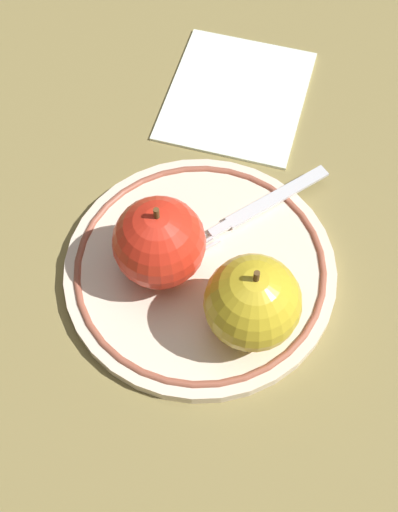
{
  "coord_description": "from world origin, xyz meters",
  "views": [
    {
      "loc": [
        0.27,
        0.11,
        0.54
      ],
      "look_at": [
        0.0,
        -0.02,
        0.03
      ],
      "focal_mm": 50.0,
      "sensor_mm": 36.0,
      "label": 1
    }
  ],
  "objects_px": {
    "plate": "(199,272)",
    "apple_red_whole": "(159,243)",
    "apple_second_whole": "(253,303)",
    "fork": "(243,216)",
    "napkin_folded": "(237,94)"
  },
  "relations": [
    {
      "from": "plate",
      "to": "apple_second_whole",
      "type": "bearing_deg",
      "value": 64.13
    },
    {
      "from": "fork",
      "to": "napkin_folded",
      "type": "bearing_deg",
      "value": -122.85
    },
    {
      "from": "fork",
      "to": "apple_red_whole",
      "type": "bearing_deg",
      "value": 2.02
    },
    {
      "from": "napkin_folded",
      "to": "apple_red_whole",
      "type": "bearing_deg",
      "value": 6.92
    },
    {
      "from": "apple_red_whole",
      "to": "apple_second_whole",
      "type": "height_order",
      "value": "same"
    },
    {
      "from": "plate",
      "to": "apple_red_whole",
      "type": "distance_m",
      "value": 0.05
    },
    {
      "from": "apple_second_whole",
      "to": "fork",
      "type": "bearing_deg",
      "value": -152.98
    },
    {
      "from": "apple_second_whole",
      "to": "napkin_folded",
      "type": "xyz_separation_m",
      "value": [
        -0.23,
        -0.11,
        -0.05
      ]
    },
    {
      "from": "apple_red_whole",
      "to": "fork",
      "type": "distance_m",
      "value": 0.09
    },
    {
      "from": "plate",
      "to": "apple_second_whole",
      "type": "relative_size",
      "value": 2.73
    },
    {
      "from": "fork",
      "to": "apple_second_whole",
      "type": "bearing_deg",
      "value": 58.09
    },
    {
      "from": "plate",
      "to": "apple_red_whole",
      "type": "relative_size",
      "value": 2.73
    },
    {
      "from": "apple_red_whole",
      "to": "apple_second_whole",
      "type": "distance_m",
      "value": 0.09
    },
    {
      "from": "apple_second_whole",
      "to": "napkin_folded",
      "type": "bearing_deg",
      "value": -153.55
    },
    {
      "from": "fork",
      "to": "napkin_folded",
      "type": "distance_m",
      "value": 0.15
    }
  ]
}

